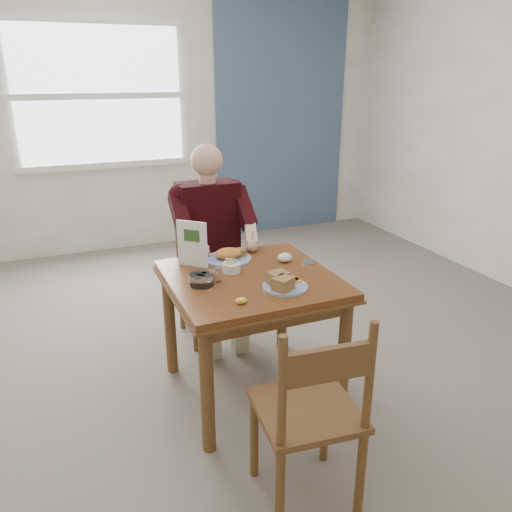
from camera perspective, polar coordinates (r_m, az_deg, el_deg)
name	(u,v)px	position (r m, az deg, el deg)	size (l,w,h in m)	color
floor	(251,389)	(3.15, -0.56, -14.99)	(6.00, 6.00, 0.00)	#70655B
wall_back	(142,115)	(5.49, -12.94, 15.38)	(5.50, 5.50, 0.00)	white
accent_panel	(282,111)	(5.96, 2.99, 16.19)	(1.60, 0.02, 2.80)	#435A7C
lemon_wedge	(241,301)	(2.46, -1.69, -5.12)	(0.06, 0.04, 0.03)	yellow
napkin	(285,257)	(2.99, 3.29, -0.17)	(0.09, 0.07, 0.06)	white
metal_dish	(309,262)	(2.99, 6.06, -0.72)	(0.07, 0.07, 0.01)	silver
window	(100,96)	(5.39, -17.42, 17.05)	(1.72, 0.04, 1.42)	white
table	(251,294)	(2.83, -0.61, -4.38)	(0.92, 0.92, 0.75)	brown
chair_far	(209,272)	(3.59, -5.39, -1.79)	(0.42, 0.42, 0.95)	brown
chair_near	(311,414)	(2.20, 6.30, -17.51)	(0.46, 0.46, 0.95)	brown
diner	(211,231)	(3.40, -5.12, 2.89)	(0.53, 0.56, 1.39)	tan
near_plate	(283,283)	(2.63, 3.08, -3.09)	(0.31, 0.31, 0.08)	white
far_plate	(229,256)	(3.02, -3.08, 0.03)	(0.30, 0.30, 0.08)	white
caddy	(231,267)	(2.84, -2.83, -1.32)	(0.14, 0.14, 0.08)	white
shakers	(215,276)	(2.70, -4.69, -2.27)	(0.09, 0.06, 0.08)	white
creamer	(202,279)	(2.68, -6.23, -2.67)	(0.14, 0.14, 0.06)	white
menu	(192,244)	(2.91, -7.31, 1.40)	(0.15, 0.14, 0.27)	white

